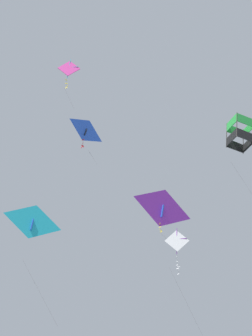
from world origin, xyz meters
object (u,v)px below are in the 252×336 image
(kite_delta_low_drifter, at_px, (162,209))
(kite_box_near_left, at_px, (240,133))
(kite_diamond_near_right, at_px, (69,69))
(kite_delta_highest, at_px, (85,131))
(kite_delta_far_centre, at_px, (32,223))
(kite_diamond_mid_left, at_px, (177,242))

(kite_delta_low_drifter, distance_m, kite_box_near_left, 10.84)
(kite_diamond_near_right, relative_size, kite_box_near_left, 0.51)
(kite_box_near_left, distance_m, kite_delta_highest, 10.60)
(kite_delta_highest, bearing_deg, kite_delta_far_centre, 86.21)
(kite_diamond_mid_left, distance_m, kite_delta_low_drifter, 3.64)
(kite_diamond_mid_left, xyz_separation_m, kite_delta_far_centre, (-3.27, 9.48, -0.44))
(kite_box_near_left, relative_size, kite_delta_far_centre, 1.26)
(kite_box_near_left, bearing_deg, kite_delta_far_centre, 128.18)
(kite_diamond_mid_left, distance_m, kite_box_near_left, 9.81)
(kite_diamond_mid_left, xyz_separation_m, kite_delta_low_drifter, (-0.04, 0.87, 3.53))
(kite_delta_low_drifter, height_order, kite_delta_highest, kite_delta_low_drifter)
(kite_diamond_near_right, relative_size, kite_delta_highest, 1.21)
(kite_box_near_left, relative_size, kite_delta_highest, 2.37)
(kite_delta_far_centre, xyz_separation_m, kite_delta_highest, (-4.06, -3.92, 4.26))
(kite_delta_low_drifter, bearing_deg, kite_diamond_mid_left, -30.90)
(kite_diamond_near_right, distance_m, kite_delta_far_centre, 11.16)
(kite_diamond_mid_left, xyz_separation_m, kite_box_near_left, (-8.90, -4.11, -0.21))
(kite_delta_low_drifter, relative_size, kite_delta_highest, 1.10)
(kite_diamond_mid_left, xyz_separation_m, kite_diamond_near_right, (-9.87, 6.63, 8.09))
(kite_delta_far_centre, distance_m, kite_delta_highest, 7.07)
(kite_box_near_left, distance_m, kite_delta_far_centre, 14.72)
(kite_box_near_left, bearing_deg, kite_delta_highest, 141.43)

